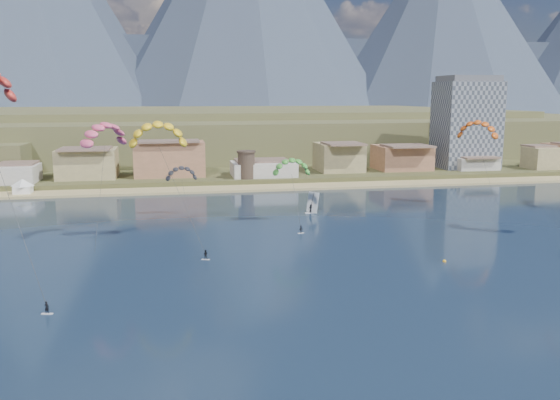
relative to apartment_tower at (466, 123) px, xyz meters
name	(u,v)px	position (x,y,z in m)	size (l,w,h in m)	color
ground	(331,333)	(-85.00, -128.00, -17.82)	(2400.00, 2400.00, 0.00)	#0D1F30
beach	(233,189)	(-85.00, -22.00, -17.57)	(2200.00, 12.00, 0.90)	tan
land	(187,122)	(-85.00, 432.00, -17.82)	(2200.00, 900.00, 4.00)	brown
foothills	(250,132)	(-62.61, 104.47, -8.74)	(940.00, 210.00, 18.00)	brown
mountain_ridge	(168,9)	(-99.60, 695.65, 132.49)	(2060.00, 480.00, 400.00)	#2C3649
town	(97,159)	(-125.00, -6.00, -9.82)	(400.00, 24.00, 12.00)	beige
apartment_tower	(466,123)	(0.00, 0.00, 0.00)	(20.00, 16.00, 32.00)	gray
watchtower	(246,164)	(-80.00, -14.00, -11.45)	(5.82, 5.82, 8.60)	#47382D
kitesurfer_yellow	(158,131)	(-104.80, -81.23, 3.08)	(13.68, 16.45, 25.58)	silver
kitesurfer_green	(292,164)	(-77.48, -69.72, -5.07)	(8.56, 11.75, 15.93)	silver
distant_kite_pink	(104,130)	(-114.44, -79.52, 3.11)	(9.55, 9.91, 23.86)	#262626
distant_kite_dark	(181,171)	(-100.46, -57.41, -7.43)	(7.71, 5.86, 13.51)	#262626
distant_kite_orange	(478,126)	(-27.81, -56.97, 1.85)	(10.33, 9.86, 22.75)	#262626
windsurfer	(312,207)	(-70.64, -59.99, -16.26)	(2.82, 3.07, 4.91)	silver
buoy	(444,261)	(-58.65, -103.41, -17.72)	(0.60, 0.60, 0.60)	#FAAE1A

